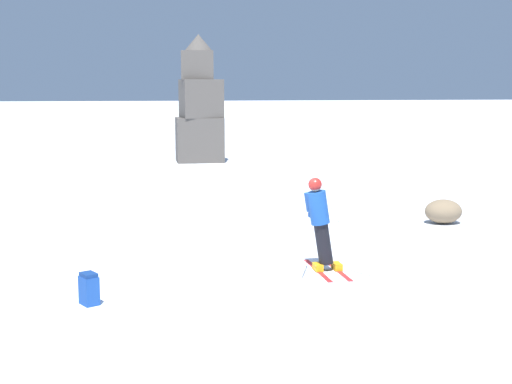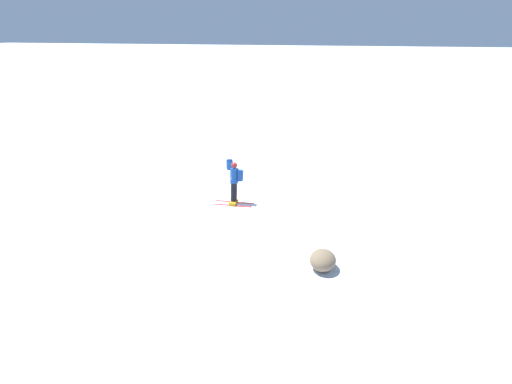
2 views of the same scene
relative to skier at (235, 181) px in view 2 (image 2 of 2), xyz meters
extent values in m
plane|color=white|center=(-1.28, -0.03, -0.95)|extent=(300.00, 300.00, 0.00)
cube|color=red|center=(-0.03, -0.03, -0.94)|extent=(0.13, 1.60, 0.01)
cube|color=red|center=(0.33, -0.02, -0.94)|extent=(0.13, 1.60, 0.01)
cube|color=orange|center=(-0.03, -0.03, -0.88)|extent=(0.15, 0.28, 0.12)
cube|color=orange|center=(0.33, -0.02, -0.88)|extent=(0.15, 0.28, 0.12)
cylinder|color=black|center=(0.07, -0.03, -0.45)|extent=(0.38, 0.27, 0.78)
cylinder|color=#194799|center=(-0.03, -0.03, 0.21)|extent=(0.44, 0.35, 0.63)
sphere|color=tan|center=(-0.10, -0.03, 0.61)|extent=(0.25, 0.22, 0.24)
sphere|color=#AD231E|center=(-0.10, -0.03, 0.63)|extent=(0.29, 0.25, 0.28)
cube|color=#194293|center=(-0.05, 0.23, 0.24)|extent=(0.35, 0.19, 0.48)
cylinder|color=#B7B7BC|center=(-0.36, -0.34, -0.40)|extent=(0.25, 0.54, 1.11)
cylinder|color=#B7B7BC|center=(0.49, -0.32, -0.37)|extent=(0.64, 0.52, 1.18)
cube|color=#194293|center=(-3.99, -1.39, -0.73)|extent=(0.34, 0.37, 0.44)
cube|color=navy|center=(-3.99, -1.39, -0.48)|extent=(0.30, 0.33, 0.06)
ellipsoid|color=#7A664C|center=(4.13, 3.84, -0.65)|extent=(0.91, 0.77, 0.59)
camera|label=1|loc=(-3.25, -12.23, 2.37)|focal=50.00mm
camera|label=2|loc=(14.47, 4.13, 5.75)|focal=28.00mm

